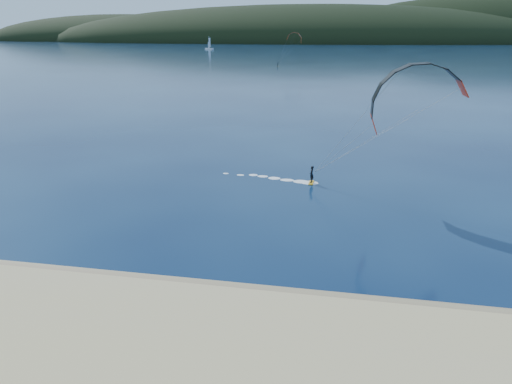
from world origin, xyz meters
TOP-DOWN VIEW (x-y plane):
  - ground at (0.00, 0.00)m, footprint 1800.00×1800.00m
  - wet_sand at (0.00, 4.50)m, footprint 220.00×2.50m
  - headland at (0.63, 745.28)m, footprint 1200.00×310.00m
  - kitesurfer_near at (16.81, 24.00)m, footprint 25.05×6.95m
  - kitesurfer_far at (-11.59, 197.15)m, footprint 12.16×7.10m
  - sailboat at (-110.95, 405.30)m, footprint 8.60×5.59m

SIDE VIEW (x-z plane):
  - ground at x=0.00m, z-range 0.00..0.00m
  - headland at x=0.63m, z-range -70.00..70.00m
  - wet_sand at x=0.00m, z-range 0.00..0.10m
  - sailboat at x=-110.95m, z-range -5.11..6.88m
  - kitesurfer_near at x=16.81m, z-range 1.76..15.69m
  - kitesurfer_far at x=-11.59m, z-range 4.39..19.22m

